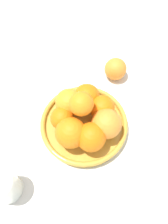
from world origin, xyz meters
name	(u,v)px	position (x,y,z in m)	size (l,w,h in m)	color
ground_plane	(84,127)	(0.00, 0.00, 0.00)	(4.00, 4.00, 0.00)	silver
fruit_bowl	(84,125)	(0.00, 0.00, 0.02)	(0.26, 0.26, 0.03)	gold
orange_pile	(85,117)	(0.00, 0.00, 0.08)	(0.20, 0.19, 0.13)	orange
stray_orange	(115,69)	(-0.06, 0.21, 0.04)	(0.07, 0.07, 0.07)	orange
drinking_glass	(3,186)	(-0.01, -0.27, 0.05)	(0.08, 0.08, 0.10)	silver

